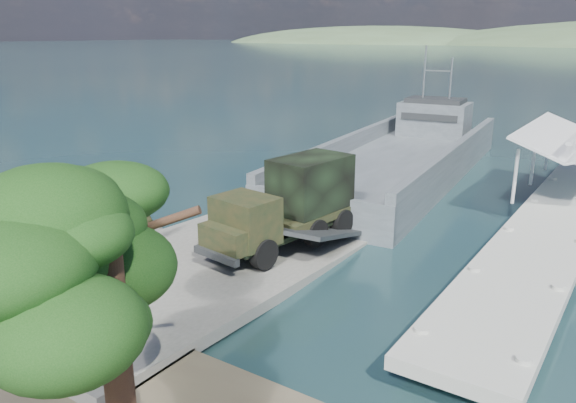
# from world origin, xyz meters

# --- Properties ---
(ground) EXTENTS (1400.00, 1400.00, 0.00)m
(ground) POSITION_xyz_m (0.00, 0.00, 0.00)
(ground) COLOR #1C3A44
(ground) RESTS_ON ground
(boat_ramp) EXTENTS (10.00, 18.00, 0.50)m
(boat_ramp) POSITION_xyz_m (0.00, -1.00, 0.25)
(boat_ramp) COLOR #66665D
(boat_ramp) RESTS_ON ground
(shoreline_rocks) EXTENTS (3.20, 5.60, 0.90)m
(shoreline_rocks) POSITION_xyz_m (-6.20, 0.50, 0.00)
(shoreline_rocks) COLOR #585856
(shoreline_rocks) RESTS_ON ground
(pier) EXTENTS (6.40, 44.00, 6.10)m
(pier) POSITION_xyz_m (13.00, 18.77, 1.60)
(pier) COLOR beige
(pier) RESTS_ON ground
(landing_craft) EXTENTS (11.72, 35.68, 10.43)m
(landing_craft) POSITION_xyz_m (0.55, 21.59, 0.85)
(landing_craft) COLOR #495056
(landing_craft) RESTS_ON ground
(military_truck) EXTENTS (3.97, 9.30, 4.18)m
(military_truck) POSITION_xyz_m (2.22, 3.99, 2.58)
(military_truck) COLOR black
(military_truck) RESTS_ON boat_ramp
(soldier) EXTENTS (0.86, 0.78, 1.98)m
(soldier) POSITION_xyz_m (-3.80, 0.07, 1.49)
(soldier) COLOR black
(soldier) RESTS_ON boat_ramp
(overhang_tree) EXTENTS (8.48, 7.81, 7.70)m
(overhang_tree) POSITION_xyz_m (7.18, -10.75, 6.17)
(overhang_tree) COLOR #331D14
(overhang_tree) RESTS_ON ground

